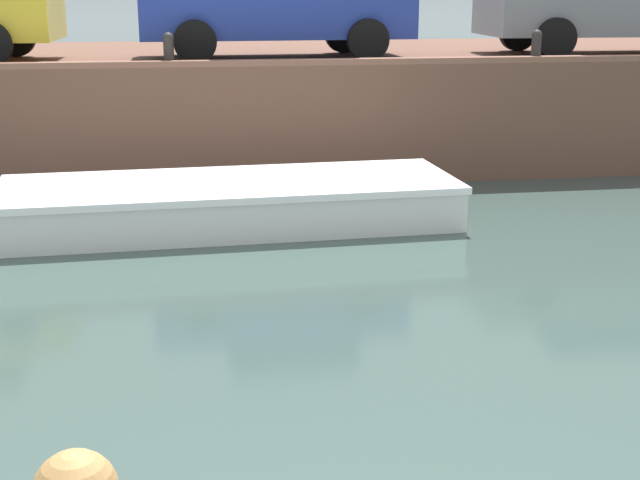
{
  "coord_description": "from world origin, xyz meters",
  "views": [
    {
      "loc": [
        -0.6,
        -2.14,
        2.72
      ],
      "look_at": [
        0.28,
        3.5,
        1.09
      ],
      "focal_mm": 50.0,
      "sensor_mm": 36.0,
      "label": 1
    }
  ],
  "objects_px": {
    "mooring_bollard_east": "(536,44)",
    "boat_moored_central_white": "(207,204)",
    "car_centre_blue": "(278,0)",
    "mooring_bollard_mid": "(169,48)"
  },
  "relations": [
    {
      "from": "mooring_bollard_east",
      "to": "boat_moored_central_white",
      "type": "bearing_deg",
      "value": -155.6
    },
    {
      "from": "mooring_bollard_east",
      "to": "car_centre_blue",
      "type": "bearing_deg",
      "value": 161.38
    },
    {
      "from": "boat_moored_central_white",
      "to": "mooring_bollard_mid",
      "type": "bearing_deg",
      "value": 100.02
    },
    {
      "from": "boat_moored_central_white",
      "to": "mooring_bollard_east",
      "type": "relative_size",
      "value": 14.34
    },
    {
      "from": "car_centre_blue",
      "to": "mooring_bollard_mid",
      "type": "relative_size",
      "value": 8.99
    },
    {
      "from": "boat_moored_central_white",
      "to": "mooring_bollard_mid",
      "type": "xyz_separation_m",
      "value": [
        -0.39,
        2.19,
        1.66
      ]
    },
    {
      "from": "boat_moored_central_white",
      "to": "mooring_bollard_east",
      "type": "bearing_deg",
      "value": 24.4
    },
    {
      "from": "car_centre_blue",
      "to": "mooring_bollard_east",
      "type": "height_order",
      "value": "car_centre_blue"
    },
    {
      "from": "boat_moored_central_white",
      "to": "mooring_bollard_mid",
      "type": "relative_size",
      "value": 14.34
    },
    {
      "from": "car_centre_blue",
      "to": "boat_moored_central_white",
      "type": "bearing_deg",
      "value": -110.12
    }
  ]
}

